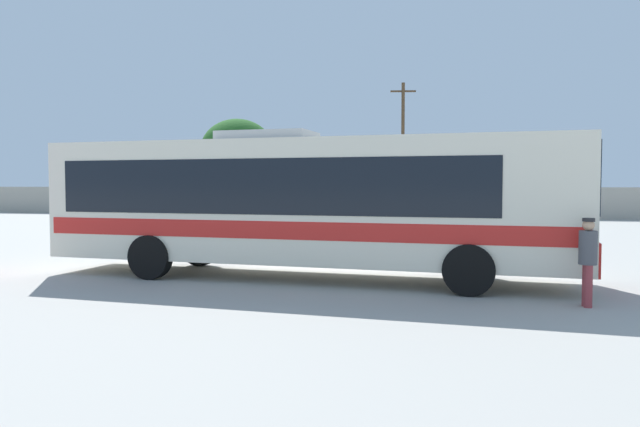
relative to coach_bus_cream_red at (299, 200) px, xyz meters
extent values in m
plane|color=#A3A099|center=(0.00, 10.92, -1.86)|extent=(300.00, 300.00, 0.00)
cube|color=#9E998C|center=(0.00, 27.27, -0.83)|extent=(80.00, 0.30, 2.05)
cube|color=silver|center=(0.14, -0.01, -0.02)|extent=(12.56, 3.36, 2.80)
cube|color=black|center=(-0.48, 0.03, 0.32)|extent=(10.33, 3.25, 1.23)
cube|color=red|center=(0.14, -0.01, -0.64)|extent=(12.31, 3.37, 0.39)
cube|color=#19212D|center=(6.35, -0.42, 0.48)|extent=(0.19, 2.29, 1.46)
cube|color=red|center=(6.35, -0.42, -1.08)|extent=(0.22, 2.50, 0.67)
cube|color=#B2B2B2|center=(-0.79, 0.05, 1.50)|extent=(2.29, 1.54, 0.24)
cylinder|color=black|center=(4.06, 0.96, -1.34)|extent=(1.06, 0.37, 1.04)
cylinder|color=black|center=(3.90, -1.48, -1.34)|extent=(1.06, 0.37, 1.04)
cylinder|color=black|center=(-3.19, 1.44, -1.34)|extent=(1.06, 0.37, 1.04)
cylinder|color=black|center=(-3.35, -1.01, -1.34)|extent=(1.06, 0.37, 1.04)
cylinder|color=#99383D|center=(5.98, -2.03, -1.47)|extent=(0.15, 0.15, 0.77)
cylinder|color=#99383D|center=(5.98, -2.18, -1.47)|extent=(0.15, 0.15, 0.77)
cylinder|color=#4C4C51|center=(5.98, -2.10, -0.78)|extent=(0.34, 0.34, 0.61)
sphere|color=tan|center=(5.98, -2.10, -0.37)|extent=(0.21, 0.21, 0.21)
cylinder|color=#262628|center=(5.98, -2.10, -0.28)|extent=(0.22, 0.22, 0.06)
cube|color=navy|center=(-11.82, 24.37, -1.23)|extent=(4.16, 2.05, 0.62)
cube|color=black|center=(-12.03, 24.39, -0.67)|extent=(2.33, 1.79, 0.51)
cylinder|color=black|center=(-10.51, 25.18, -1.54)|extent=(0.65, 0.26, 0.64)
cylinder|color=black|center=(-10.62, 23.42, -1.54)|extent=(0.65, 0.26, 0.64)
cylinder|color=black|center=(-13.02, 25.33, -1.54)|extent=(0.65, 0.26, 0.64)
cylinder|color=black|center=(-13.13, 23.57, -1.54)|extent=(0.65, 0.26, 0.64)
cube|color=slate|center=(-6.44, 24.67, -1.24)|extent=(4.09, 1.92, 0.60)
cube|color=black|center=(-6.24, 24.68, -0.70)|extent=(2.27, 1.72, 0.49)
cylinder|color=black|center=(-7.66, 23.75, -1.54)|extent=(0.65, 0.24, 0.64)
cylinder|color=black|center=(-7.72, 25.51, -1.54)|extent=(0.65, 0.24, 0.64)
cylinder|color=black|center=(-5.16, 23.83, -1.54)|extent=(0.65, 0.24, 0.64)
cylinder|color=black|center=(-5.22, 25.59, -1.54)|extent=(0.65, 0.24, 0.64)
cylinder|color=#4C3823|center=(-0.28, 29.33, 2.85)|extent=(0.24, 0.24, 9.43)
cube|color=#473321|center=(-0.28, 29.33, 6.97)|extent=(1.79, 0.46, 0.12)
cylinder|color=brown|center=(-20.28, 30.49, -0.76)|extent=(0.32, 0.32, 2.21)
ellipsoid|color=#23561E|center=(-20.28, 30.49, 1.47)|extent=(3.20, 3.20, 2.72)
cylinder|color=brown|center=(-13.23, 30.53, -0.40)|extent=(0.32, 0.32, 2.92)
ellipsoid|color=#23561E|center=(-13.23, 30.53, 3.05)|extent=(5.70, 5.70, 4.84)
camera|label=1|loc=(3.71, -13.72, 0.36)|focal=33.68mm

